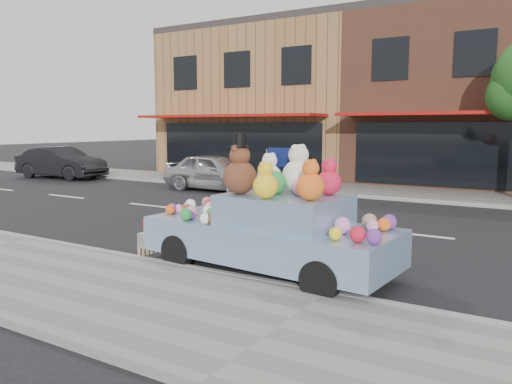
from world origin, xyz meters
The scene contains 10 objects.
ground centered at (0.00, 0.00, 0.00)m, with size 120.00×120.00×0.00m, color black.
near_sidewalk centered at (0.00, -6.50, 0.06)m, with size 60.00×3.00×0.12m, color gray.
far_sidewalk centered at (0.00, 6.50, 0.06)m, with size 60.00×3.00×0.12m, color gray.
near_kerb centered at (0.00, -5.00, 0.07)m, with size 60.00×0.12×0.13m, color gray.
far_kerb centered at (0.00, 5.00, 0.07)m, with size 60.00×0.12×0.13m, color gray.
storefront_left centered at (-10.00, 11.97, 3.64)m, with size 10.00×9.80×7.30m.
storefront_mid centered at (0.00, 11.97, 3.64)m, with size 10.00×9.80×7.30m.
car_silver centered at (-8.42, 4.01, 0.71)m, with size 1.68×4.18×1.43m, color #AAAAAF.
car_dark centered at (-17.28, 3.93, 0.74)m, with size 1.57×4.51×1.48m, color black.
art_car centered at (-1.36, -4.24, 0.80)m, with size 4.61×2.09×2.36m.
Camera 1 is at (2.67, -11.43, 2.47)m, focal length 35.00 mm.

